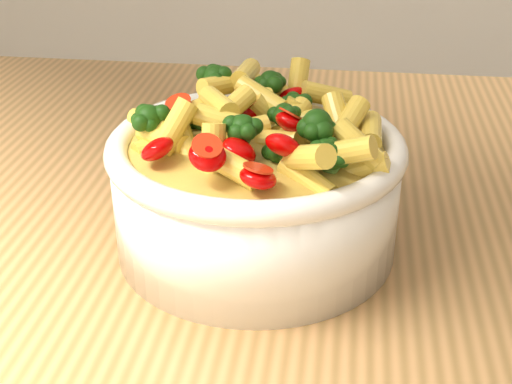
# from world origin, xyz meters

# --- Properties ---
(table) EXTENTS (1.20, 0.80, 0.90)m
(table) POSITION_xyz_m (0.00, 0.00, 0.80)
(table) COLOR tan
(table) RESTS_ON ground
(serving_bowl) EXTENTS (0.22, 0.22, 0.10)m
(serving_bowl) POSITION_xyz_m (0.02, -0.05, 0.95)
(serving_bowl) COLOR white
(serving_bowl) RESTS_ON table
(pasta_salad) EXTENTS (0.18, 0.18, 0.04)m
(pasta_salad) POSITION_xyz_m (0.02, -0.05, 1.01)
(pasta_salad) COLOR #FFCE50
(pasta_salad) RESTS_ON serving_bowl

